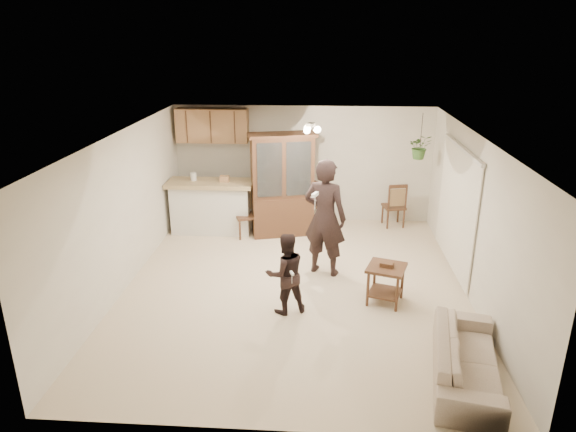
# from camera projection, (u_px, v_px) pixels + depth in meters

# --- Properties ---
(floor) EXTENTS (6.50, 6.50, 0.00)m
(floor) POSITION_uv_depth(u_px,v_px,m) (295.00, 286.00, 8.45)
(floor) COLOR beige
(floor) RESTS_ON ground
(ceiling) EXTENTS (5.50, 6.50, 0.02)m
(ceiling) POSITION_uv_depth(u_px,v_px,m) (295.00, 136.00, 7.60)
(ceiling) COLOR silver
(ceiling) RESTS_ON wall_back
(wall_back) EXTENTS (5.50, 0.02, 2.50)m
(wall_back) POSITION_uv_depth(u_px,v_px,m) (303.00, 164.00, 11.07)
(wall_back) COLOR beige
(wall_back) RESTS_ON ground
(wall_front) EXTENTS (5.50, 0.02, 2.50)m
(wall_front) POSITION_uv_depth(u_px,v_px,m) (277.00, 328.00, 4.97)
(wall_front) COLOR beige
(wall_front) RESTS_ON ground
(wall_left) EXTENTS (0.02, 6.50, 2.50)m
(wall_left) POSITION_uv_depth(u_px,v_px,m) (123.00, 211.00, 8.19)
(wall_left) COLOR beige
(wall_left) RESTS_ON ground
(wall_right) EXTENTS (0.02, 6.50, 2.50)m
(wall_right) POSITION_uv_depth(u_px,v_px,m) (474.00, 219.00, 7.85)
(wall_right) COLOR beige
(wall_right) RESTS_ON ground
(breakfast_bar) EXTENTS (1.60, 0.55, 1.00)m
(breakfast_bar) POSITION_uv_depth(u_px,v_px,m) (211.00, 209.00, 10.60)
(breakfast_bar) COLOR silver
(breakfast_bar) RESTS_ON floor
(bar_top) EXTENTS (1.75, 0.70, 0.08)m
(bar_top) POSITION_uv_depth(u_px,v_px,m) (210.00, 183.00, 10.41)
(bar_top) COLOR tan
(bar_top) RESTS_ON breakfast_bar
(upper_cabinets) EXTENTS (1.50, 0.34, 0.70)m
(upper_cabinets) POSITION_uv_depth(u_px,v_px,m) (212.00, 125.00, 10.73)
(upper_cabinets) COLOR olive
(upper_cabinets) RESTS_ON wall_back
(vertical_blinds) EXTENTS (0.06, 2.30, 2.10)m
(vertical_blinds) POSITION_uv_depth(u_px,v_px,m) (456.00, 209.00, 8.75)
(vertical_blinds) COLOR silver
(vertical_blinds) RESTS_ON wall_right
(ceiling_fixture) EXTENTS (0.36, 0.36, 0.20)m
(ceiling_fixture) POSITION_uv_depth(u_px,v_px,m) (311.00, 128.00, 8.74)
(ceiling_fixture) COLOR beige
(ceiling_fixture) RESTS_ON ceiling
(hanging_plant) EXTENTS (0.43, 0.37, 0.48)m
(hanging_plant) POSITION_uv_depth(u_px,v_px,m) (420.00, 147.00, 9.93)
(hanging_plant) COLOR #254E1F
(hanging_plant) RESTS_ON ceiling
(plant_cord) EXTENTS (0.01, 0.01, 0.65)m
(plant_cord) POSITION_uv_depth(u_px,v_px,m) (422.00, 130.00, 9.82)
(plant_cord) COLOR black
(plant_cord) RESTS_ON ceiling
(sofa) EXTENTS (1.07, 1.98, 0.73)m
(sofa) POSITION_uv_depth(u_px,v_px,m) (468.00, 352.00, 6.09)
(sofa) COLOR beige
(sofa) RESTS_ON floor
(adult) EXTENTS (0.77, 0.64, 1.80)m
(adult) POSITION_uv_depth(u_px,v_px,m) (325.00, 224.00, 8.65)
(adult) COLOR black
(adult) RESTS_ON floor
(child) EXTENTS (0.80, 0.72, 1.35)m
(child) POSITION_uv_depth(u_px,v_px,m) (286.00, 270.00, 7.48)
(child) COLOR black
(child) RESTS_ON floor
(china_hutch) EXTENTS (1.41, 0.82, 2.09)m
(china_hutch) POSITION_uv_depth(u_px,v_px,m) (282.00, 186.00, 10.30)
(china_hutch) COLOR #3D1E16
(china_hutch) RESTS_ON floor
(side_table) EXTENTS (0.70, 0.70, 0.67)m
(side_table) POSITION_uv_depth(u_px,v_px,m) (385.00, 284.00, 7.86)
(side_table) COLOR #3D1E16
(side_table) RESTS_ON floor
(chair_bar) EXTENTS (0.55, 0.55, 0.98)m
(chair_bar) POSITION_uv_depth(u_px,v_px,m) (247.00, 223.00, 10.44)
(chair_bar) COLOR #3D1E16
(chair_bar) RESTS_ON floor
(chair_hutch_left) EXTENTS (0.58, 0.58, 0.94)m
(chair_hutch_left) POSITION_uv_depth(u_px,v_px,m) (309.00, 213.00, 11.08)
(chair_hutch_left) COLOR #3D1E16
(chair_hutch_left) RESTS_ON floor
(chair_hutch_right) EXTENTS (0.51, 0.51, 0.97)m
(chair_hutch_right) POSITION_uv_depth(u_px,v_px,m) (393.00, 213.00, 11.01)
(chair_hutch_right) COLOR #3D1E16
(chair_hutch_right) RESTS_ON floor
(controller_adult) EXTENTS (0.11, 0.18, 0.05)m
(controller_adult) POSITION_uv_depth(u_px,v_px,m) (315.00, 195.00, 8.02)
(controller_adult) COLOR white
(controller_adult) RESTS_ON adult
(controller_child) EXTENTS (0.07, 0.11, 0.03)m
(controller_child) POSITION_uv_depth(u_px,v_px,m) (292.00, 273.00, 7.19)
(controller_child) COLOR white
(controller_child) RESTS_ON child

